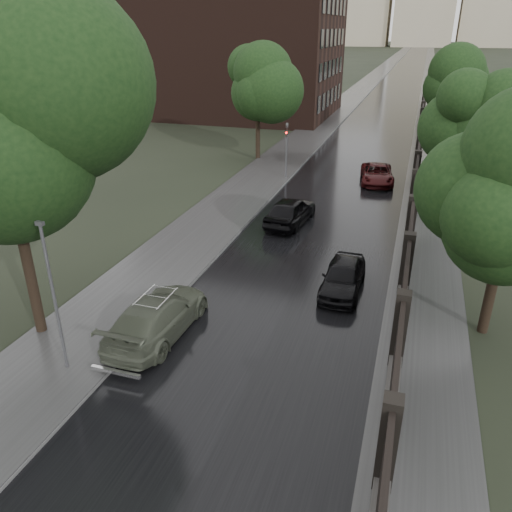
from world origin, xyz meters
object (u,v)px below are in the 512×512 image
at_px(traffic_light, 287,146).
at_px(tree_right_b, 477,126).
at_px(tree_left_far, 258,94).
at_px(tree_right_c, 461,90).
at_px(car_right_far, 377,174).
at_px(tree_right_a, 511,201).
at_px(tree_left_near, 5,157).
at_px(volga_sedan, 157,316).
at_px(car_right_near, 343,277).
at_px(lamp_post, 54,298).
at_px(hatchback_left, 290,211).

bearing_deg(traffic_light, tree_right_b, -14.24).
xyz_separation_m(tree_left_far, tree_right_c, (15.50, 10.00, -0.29)).
bearing_deg(car_right_far, tree_left_far, 150.46).
bearing_deg(tree_right_c, tree_right_a, -90.00).
relative_size(tree_left_near, volga_sedan, 1.79).
distance_m(tree_right_a, car_right_far, 19.32).
bearing_deg(tree_right_a, volga_sedan, -161.46).
bearing_deg(car_right_far, car_right_near, -97.39).
bearing_deg(tree_left_far, tree_left_near, -89.15).
distance_m(tree_left_far, lamp_post, 28.73).
relative_size(tree_left_near, tree_left_far, 1.24).
distance_m(tree_left_near, tree_right_c, 39.99).
height_order(tree_left_near, car_right_far, tree_left_near).
bearing_deg(car_right_far, volga_sedan, -112.44).
xyz_separation_m(tree_right_a, lamp_post, (-12.90, -6.50, -2.28)).
height_order(hatchback_left, car_right_far, hatchback_left).
height_order(volga_sedan, hatchback_left, hatchback_left).
height_order(tree_left_far, tree_right_a, tree_left_far).
bearing_deg(volga_sedan, hatchback_left, -97.36).
height_order(tree_left_near, lamp_post, tree_left_near).
xyz_separation_m(hatchback_left, car_right_far, (3.83, 9.63, -0.12)).
distance_m(lamp_post, hatchback_left, 15.45).
relative_size(lamp_post, volga_sedan, 1.00).
height_order(tree_right_b, car_right_far, tree_right_b).
distance_m(tree_right_b, car_right_far, 8.04).
xyz_separation_m(tree_left_far, car_right_far, (10.03, -3.97, -4.60)).
bearing_deg(tree_left_near, traffic_light, 81.47).
distance_m(traffic_light, hatchback_left, 9.10).
relative_size(tree_left_near, car_right_far, 1.97).
bearing_deg(tree_left_far, tree_right_a, -54.83).
height_order(tree_right_a, car_right_far, tree_right_a).
relative_size(tree_left_near, tree_right_c, 1.31).
bearing_deg(lamp_post, hatchback_left, 76.42).
distance_m(traffic_light, volga_sedan, 20.80).
bearing_deg(tree_left_far, volga_sedan, -80.29).
xyz_separation_m(tree_right_c, volga_sedan, (-11.10, -35.72, -4.21)).
xyz_separation_m(volga_sedan, hatchback_left, (1.80, 12.12, 0.03)).
height_order(tree_right_b, car_right_near, tree_right_b).
bearing_deg(tree_left_near, volga_sedan, 17.71).
bearing_deg(lamp_post, car_right_far, 73.15).
xyz_separation_m(tree_left_near, tree_left_far, (-0.40, 27.00, -1.18)).
xyz_separation_m(tree_right_b, car_right_near, (-5.32, -12.54, -4.28)).
relative_size(lamp_post, car_right_near, 1.29).
distance_m(lamp_post, car_right_far, 25.71).
bearing_deg(tree_left_far, tree_right_c, 32.83).
xyz_separation_m(tree_right_c, traffic_light, (-11.80, -15.01, -2.55)).
bearing_deg(tree_right_a, tree_right_b, 90.00).
distance_m(tree_left_near, hatchback_left, 15.66).
xyz_separation_m(tree_left_far, tree_right_b, (15.50, -8.00, -0.29)).
height_order(tree_left_near, volga_sedan, tree_left_near).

